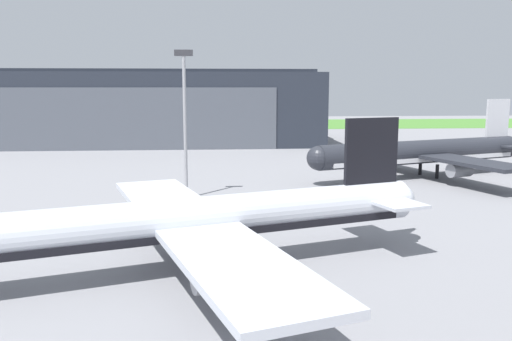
% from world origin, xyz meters
% --- Properties ---
extents(ground_plane, '(440.00, 440.00, 0.00)m').
position_xyz_m(ground_plane, '(0.00, 0.00, 0.00)').
color(ground_plane, gray).
extents(grass_field_strip, '(440.00, 56.00, 0.08)m').
position_xyz_m(grass_field_strip, '(0.00, 163.93, 0.04)').
color(grass_field_strip, '#4C8733').
rests_on(grass_field_strip, ground_plane).
extents(maintenance_hangar, '(106.63, 39.67, 19.78)m').
position_xyz_m(maintenance_hangar, '(-20.45, 95.33, 9.43)').
color(maintenance_hangar, '#232833').
rests_on(maintenance_hangar, ground_plane).
extents(airliner_far_left, '(40.70, 37.51, 12.84)m').
position_xyz_m(airliner_far_left, '(39.58, 33.15, 4.11)').
color(airliner_far_left, '#282B33').
rests_on(airliner_far_left, ground_plane).
extents(airliner_near_left, '(43.53, 40.07, 12.13)m').
position_xyz_m(airliner_near_left, '(2.79, -9.75, 4.17)').
color(airliner_near_left, silver).
rests_on(airliner_near_left, ground_plane).
extents(apron_light_mast, '(2.40, 0.50, 19.70)m').
position_xyz_m(apron_light_mast, '(1.32, 19.11, 11.50)').
color(apron_light_mast, '#99999E').
rests_on(apron_light_mast, ground_plane).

